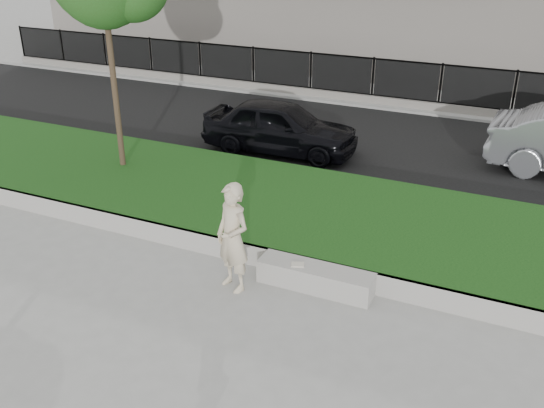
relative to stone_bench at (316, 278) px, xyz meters
The scene contains 10 objects.
ground 1.91m from the stone_bench, 155.07° to the right, with size 90.00×90.00×0.00m, color gray.
grass_bank 2.79m from the stone_bench, 128.04° to the left, with size 34.00×4.00×0.40m, color black.
grass_kerb 1.74m from the stone_bench, behind, with size 34.00×0.08×0.40m, color #99968F.
street 7.89m from the stone_bench, 102.60° to the left, with size 34.00×7.00×0.04m, color black.
far_pavement 12.32m from the stone_bench, 98.03° to the left, with size 34.00×3.00×0.12m, color gray.
iron_fence 11.34m from the stone_bench, 98.74° to the left, with size 32.00×0.30×1.50m.
stone_bench is the anchor object (origin of this frame).
man 1.56m from the stone_bench, 156.32° to the right, with size 0.69×0.45×1.88m, color beige.
book 0.37m from the stone_bench, 167.48° to the right, with size 0.21×0.16×0.02m, color beige.
car_dark 6.59m from the stone_bench, 119.30° to the left, with size 1.64×4.08×1.39m, color black.
Camera 1 is at (4.69, -7.36, 5.62)m, focal length 40.00 mm.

